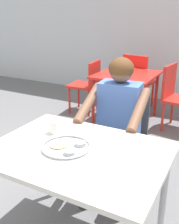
% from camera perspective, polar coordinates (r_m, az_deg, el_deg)
% --- Properties ---
extents(table_foreground, '(1.06, 0.79, 0.73)m').
position_cam_1_polar(table_foreground, '(1.66, -2.51, -10.47)').
color(table_foreground, silver).
rests_on(table_foreground, ground).
extents(thali_tray, '(0.30, 0.30, 0.03)m').
position_cam_1_polar(thali_tray, '(1.63, -4.99, -7.35)').
color(thali_tray, '#B7BABF').
rests_on(thali_tray, table_foreground).
extents(drinking_cup, '(0.08, 0.08, 0.09)m').
position_cam_1_polar(drinking_cup, '(1.83, -7.58, -3.04)').
color(drinking_cup, white).
rests_on(drinking_cup, table_foreground).
extents(chair_foreground, '(0.46, 0.46, 0.88)m').
position_cam_1_polar(chair_foreground, '(2.47, 7.26, -3.67)').
color(chair_foreground, '#3F3F44').
rests_on(chair_foreground, ground).
extents(diner_foreground, '(0.52, 0.58, 1.18)m').
position_cam_1_polar(diner_foreground, '(2.19, 5.66, -1.14)').
color(diner_foreground, '#343434').
rests_on(diner_foreground, ground).
extents(table_background_red, '(0.79, 0.89, 0.70)m').
position_cam_1_polar(table_background_red, '(3.83, 7.98, 6.88)').
color(table_background_red, red).
rests_on(table_background_red, ground).
extents(chair_red_left, '(0.44, 0.44, 0.82)m').
position_cam_1_polar(chair_red_left, '(4.16, -0.39, 6.27)').
color(chair_red_left, red).
rests_on(chair_red_left, ground).
extents(chair_red_right, '(0.44, 0.47, 0.87)m').
position_cam_1_polar(chair_red_right, '(3.72, 17.80, 3.83)').
color(chair_red_right, red).
rests_on(chair_red_right, ground).
extents(chair_red_far, '(0.49, 0.47, 0.89)m').
position_cam_1_polar(chair_red_far, '(4.41, 10.15, 7.14)').
color(chair_red_far, red).
rests_on(chair_red_far, ground).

